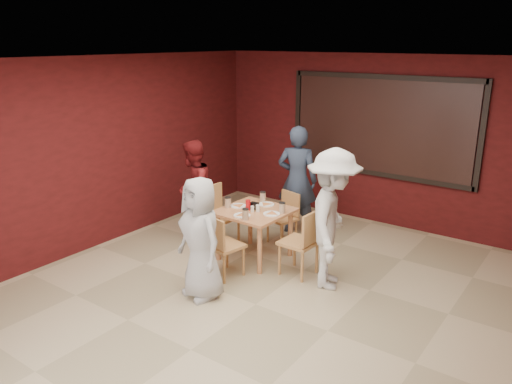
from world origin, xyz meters
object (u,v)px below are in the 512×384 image
Objects in this scene: chair_right at (304,239)px; diner_right at (333,220)px; chair_left at (218,212)px; diner_left at (193,189)px; dining_table at (254,216)px; chair_front at (221,243)px; diner_front at (201,238)px; chair_back at (285,214)px; diner_back at (297,180)px.

chair_right is 0.56m from diner_right.
chair_right is 0.51× the size of diner_right.
diner_left is (-0.52, 0.04, 0.26)m from chair_left.
dining_table is 1.09× the size of chair_front.
diner_front is (0.13, -1.27, 0.11)m from dining_table.
diner_front is (0.10, -2.03, 0.31)m from chair_back.
dining_table is at bearing -92.28° from chair_back.
chair_left is (-0.75, 0.09, -0.12)m from dining_table.
chair_back is 0.86× the size of chair_left.
diner_back is (0.70, 1.13, 0.36)m from chair_left.
diner_right reaches higher than chair_right.
chair_left is at bearing 132.04° from chair_front.
diner_right is (1.14, 1.16, 0.14)m from diner_front.
chair_front is 1.51m from chair_back.
diner_front reaches higher than chair_back.
diner_right reaches higher than diner_left.
chair_front reaches higher than chair_back.
dining_table reaches higher than chair_back.
chair_right is at bearing -45.66° from chair_back.
diner_left is 0.87× the size of diner_right.
chair_front is 1.47m from diner_right.
diner_front is at bearing -87.15° from chair_back.
chair_right is (0.84, 0.67, 0.03)m from chair_front.
dining_table is at bearing 90.51° from chair_front.
diner_right is (1.26, 0.64, 0.40)m from chair_front.
chair_front is 0.94× the size of chair_right.
chair_right is at bearing 38.60° from chair_front.
chair_right is at bearing -5.17° from dining_table.
diner_right reaches higher than chair_front.
diner_left is at bearing 22.81° from diner_back.
diner_front reaches higher than chair_left.
diner_right is at bearing -35.13° from chair_back.
chair_left is at bearing 66.17° from diner_left.
diner_back is at bearing 110.86° from diner_front.
dining_table is at bearing 63.62° from diner_right.
diner_left reaches higher than chair_right.
chair_back is at bearing 134.34° from chair_right.
chair_front is 0.60m from diner_front.
diner_left reaches higher than dining_table.
chair_front is 0.56× the size of diner_left.
chair_back is at bearing 80.82° from diner_back.
chair_left is 1.00× the size of chair_right.
chair_left is 1.61m from chair_right.
diner_right is at bearing 62.30° from diner_front.
chair_right reaches higher than chair_front.
diner_left is at bearing 145.62° from chair_front.
chair_front is at bearing 72.66° from diner_back.
chair_back is at bearing 96.03° from diner_left.
dining_table is at bearing -6.88° from chair_left.
dining_table is 0.53× the size of diner_right.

